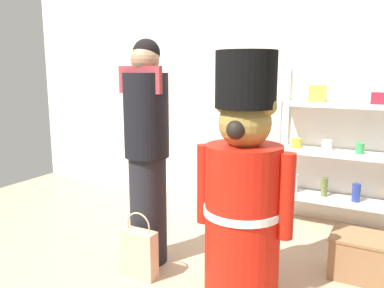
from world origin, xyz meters
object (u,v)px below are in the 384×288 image
person_shopper (147,150)px  merchandise_shelf (342,151)px  teddy_bear_guard (243,188)px  shopping_bag (139,252)px  display_crate (361,256)px

person_shopper → merchandise_shelf: bearing=49.0°
teddy_bear_guard → person_shopper: person_shopper is taller
merchandise_shelf → teddy_bear_guard: size_ratio=0.94×
person_shopper → shopping_bag: person_shopper is taller
shopping_bag → display_crate: 1.65m
teddy_bear_guard → merchandise_shelf: bearing=73.3°
teddy_bear_guard → shopping_bag: bearing=-163.6°
person_shopper → shopping_bag: 0.77m
merchandise_shelf → display_crate: bearing=-71.9°
teddy_bear_guard → shopping_bag: 0.93m
teddy_bear_guard → display_crate: (0.73, 0.57, -0.58)m
shopping_bag → display_crate: size_ratio=1.14×
teddy_bear_guard → display_crate: bearing=37.9°
teddy_bear_guard → shopping_bag: teddy_bear_guard is taller
merchandise_shelf → person_shopper: 1.90m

